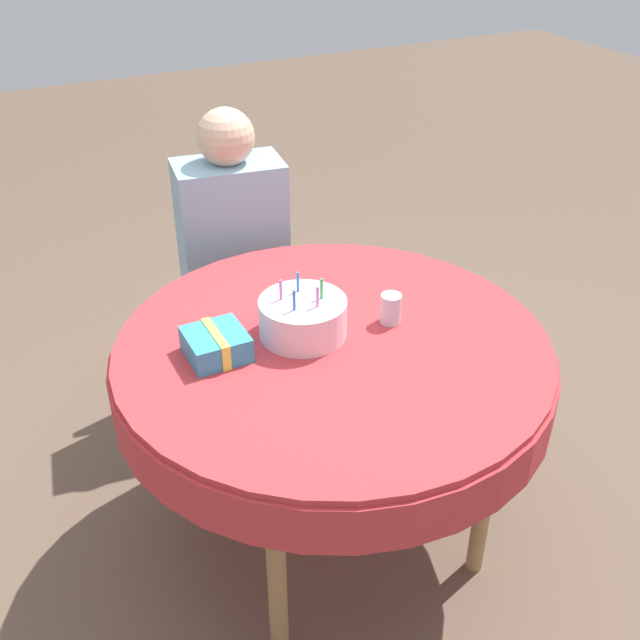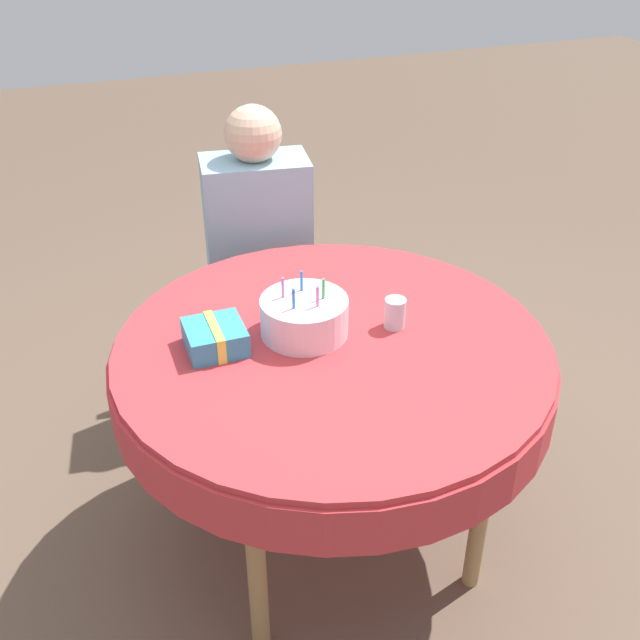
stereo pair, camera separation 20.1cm
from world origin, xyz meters
name	(u,v)px [view 2 (the right image)]	position (x,y,z in m)	size (l,w,h in m)	color
ground_plane	(330,531)	(0.00, 0.00, 0.00)	(12.00, 12.00, 0.00)	brown
dining_table	(332,367)	(0.00, 0.00, 0.66)	(1.21, 1.21, 0.74)	#BC3338
chair	(258,276)	(0.03, 0.88, 0.49)	(0.41, 0.41, 0.88)	#A37A4C
person	(258,234)	(0.02, 0.80, 0.71)	(0.40, 0.36, 1.17)	#DBB293
birthday_cake	(304,317)	(-0.06, 0.07, 0.80)	(0.24, 0.24, 0.17)	silver
drinking_glass	(395,313)	(0.19, 0.01, 0.79)	(0.06, 0.06, 0.09)	silver
gift_box	(215,337)	(-0.31, 0.08, 0.78)	(0.15, 0.16, 0.08)	teal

